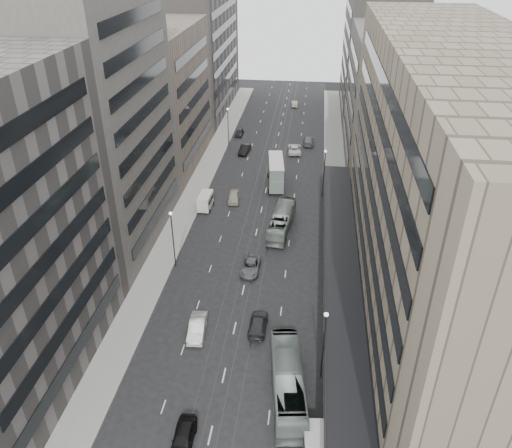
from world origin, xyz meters
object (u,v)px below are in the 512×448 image
at_px(panel_van, 205,201).
at_px(sedan_0, 183,438).
at_px(bus_far, 282,221).
at_px(sedan_1, 197,327).
at_px(vw_microbus, 315,448).
at_px(sedan_2, 251,266).
at_px(double_decker, 276,172).
at_px(bus_near, 288,382).

distance_m(panel_van, sedan_0, 42.86).
height_order(bus_far, sedan_1, bus_far).
relative_size(vw_microbus, panel_van, 1.07).
xyz_separation_m(sedan_1, sedan_2, (4.36, 12.43, -0.12)).
xyz_separation_m(double_decker, sedan_2, (-1.11, -26.02, -1.89)).
bearing_deg(double_decker, bus_near, -90.45).
xyz_separation_m(bus_far, sedan_0, (-5.79, -37.06, -0.80)).
distance_m(bus_near, sedan_1, 12.80).
bearing_deg(bus_far, vw_microbus, 104.39).
bearing_deg(sedan_0, bus_near, 35.50).
height_order(bus_far, double_decker, double_decker).
xyz_separation_m(bus_far, sedan_1, (-7.63, -23.27, -0.76)).
height_order(bus_near, panel_van, bus_near).
height_order(bus_near, bus_far, bus_near).
relative_size(bus_near, sedan_1, 2.46).
distance_m(bus_near, bus_far, 30.73).
bearing_deg(double_decker, bus_far, -88.59).
xyz_separation_m(bus_near, panel_van, (-15.45, 35.85, -0.26)).
bearing_deg(vw_microbus, panel_van, 108.57).
bearing_deg(sedan_2, double_decker, 88.53).
height_order(panel_van, sedan_1, panel_van).
distance_m(double_decker, sedan_2, 26.12).
bearing_deg(panel_van, vw_microbus, -65.22).
distance_m(double_decker, sedan_0, 52.39).
bearing_deg(sedan_1, vw_microbus, -50.91).
distance_m(double_decker, sedan_1, 38.88).
height_order(double_decker, panel_van, double_decker).
relative_size(sedan_0, sedan_1, 0.92).
xyz_separation_m(double_decker, panel_van, (-10.47, -9.93, -1.15)).
height_order(double_decker, sedan_0, double_decker).
bearing_deg(sedan_0, sedan_1, 96.28).
height_order(vw_microbus, sedan_0, vw_microbus).
height_order(sedan_1, sedan_2, sedan_1).
relative_size(double_decker, panel_van, 2.15).
relative_size(bus_far, double_decker, 1.26).
relative_size(vw_microbus, sedan_1, 0.90).
distance_m(double_decker, panel_van, 14.47).
relative_size(sedan_0, sedan_2, 0.91).
bearing_deg(bus_far, sedan_2, 79.12).
xyz_separation_m(bus_near, sedan_1, (-10.46, 7.33, -0.88)).
xyz_separation_m(vw_microbus, sedan_0, (-11.34, 0.04, -0.52)).
relative_size(bus_far, sedan_0, 2.47).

